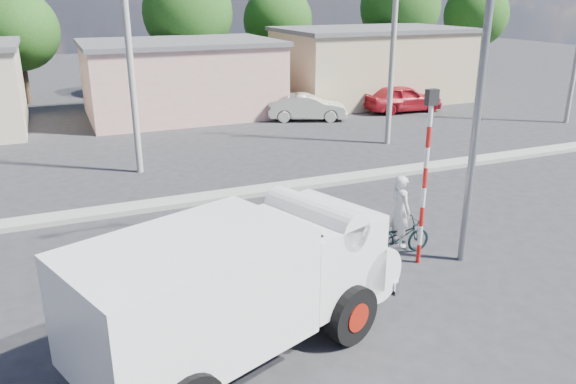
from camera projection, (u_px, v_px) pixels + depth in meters
name	position (u px, v px, depth m)	size (l,w,h in m)	color
ground_plane	(332.00, 320.00, 11.67)	(120.00, 120.00, 0.00)	#2B2B2E
median	(221.00, 196.00, 18.58)	(40.00, 0.80, 0.16)	#99968E
truck	(246.00, 282.00, 10.17)	(6.82, 4.40, 2.65)	black
bicycle	(398.00, 238.00, 14.39)	(0.65, 1.86, 0.98)	black
cyclist	(400.00, 222.00, 14.24)	(0.68, 0.45, 1.87)	silver
car_cream	(307.00, 107.00, 29.83)	(1.45, 4.16, 1.37)	beige
car_red	(403.00, 98.00, 31.96)	(1.80, 4.48, 1.53)	#B01721
traffic_pole	(426.00, 164.00, 13.29)	(0.28, 0.18, 4.36)	red
streetlight	(478.00, 62.00, 12.58)	(2.34, 0.22, 9.00)	slate
building_row	(165.00, 77.00, 30.43)	(37.80, 7.30, 4.44)	beige
tree_row	(237.00, 16.00, 37.50)	(51.24, 7.43, 8.42)	#38281E
utility_poles	(268.00, 57.00, 21.92)	(35.40, 0.24, 8.00)	#99968E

